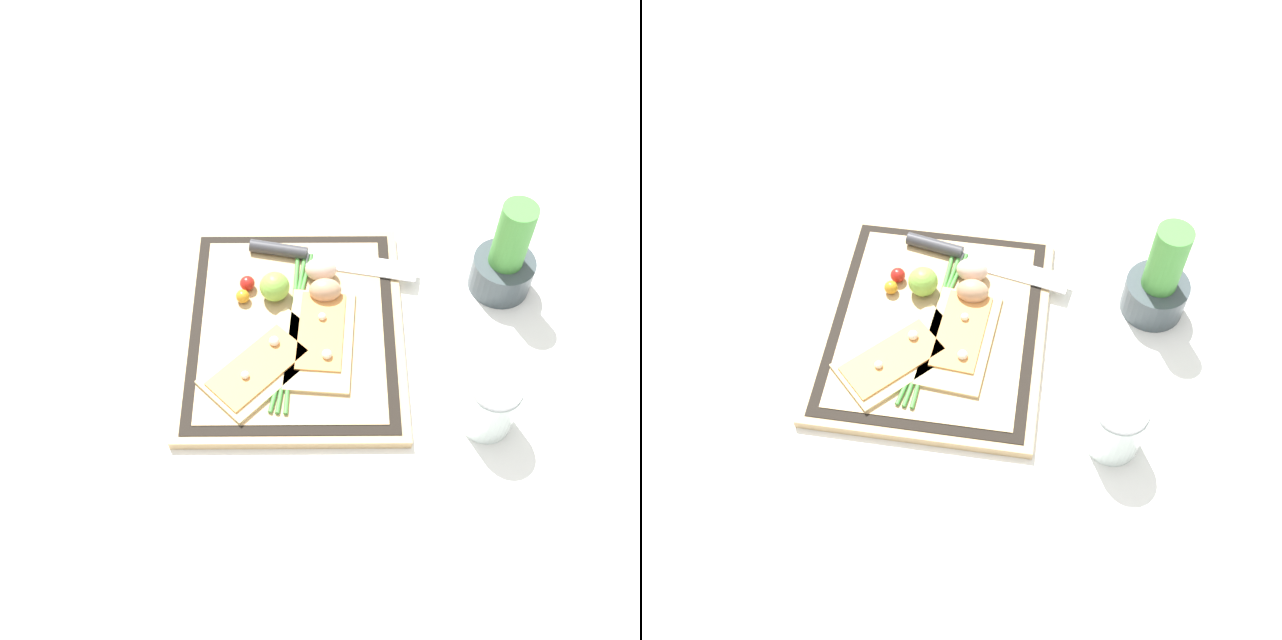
{
  "view_description": "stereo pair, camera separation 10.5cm",
  "coord_description": "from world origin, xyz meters",
  "views": [
    {
      "loc": [
        0.69,
        0.04,
        1.01
      ],
      "look_at": [
        0.0,
        0.04,
        0.04
      ],
      "focal_mm": 42.0,
      "sensor_mm": 36.0,
      "label": 1
    },
    {
      "loc": [
        0.68,
        0.15,
        1.01
      ],
      "look_at": [
        0.0,
        0.04,
        0.04
      ],
      "focal_mm": 42.0,
      "sensor_mm": 36.0,
      "label": 2
    }
  ],
  "objects": [
    {
      "name": "cherry_tomato_yellow",
      "position": [
        -0.05,
        -0.08,
        0.03
      ],
      "size": [
        0.02,
        0.02,
        0.02
      ],
      "primitive_type": "sphere",
      "color": "orange",
      "rests_on": "cutting_board"
    },
    {
      "name": "herb_pot",
      "position": [
        -0.1,
        0.35,
        0.07
      ],
      "size": [
        0.1,
        0.1,
        0.19
      ],
      "color": "#3D474C",
      "rests_on": "ground_plane"
    },
    {
      "name": "scallion_bunch",
      "position": [
        0.01,
        0.0,
        0.02
      ],
      "size": [
        0.31,
        0.07,
        0.01
      ],
      "color": "#47933D",
      "rests_on": "cutting_board"
    },
    {
      "name": "sauce_jar",
      "position": [
        0.16,
        0.29,
        0.05
      ],
      "size": [
        0.08,
        0.08,
        0.11
      ],
      "color": "silver",
      "rests_on": "ground_plane"
    },
    {
      "name": "pizza_slice_near",
      "position": [
        0.07,
        -0.04,
        0.03
      ],
      "size": [
        0.21,
        0.21,
        0.02
      ],
      "color": "#DBBC7F",
      "rests_on": "cutting_board"
    },
    {
      "name": "knife",
      "position": [
        -0.15,
        0.02,
        0.03
      ],
      "size": [
        0.09,
        0.29,
        0.02
      ],
      "color": "silver",
      "rests_on": "cutting_board"
    },
    {
      "name": "egg_pink",
      "position": [
        -0.1,
        0.05,
        0.04
      ],
      "size": [
        0.04,
        0.05,
        0.04
      ],
      "primitive_type": "ellipsoid",
      "color": "beige",
      "rests_on": "cutting_board"
    },
    {
      "name": "lime",
      "position": [
        -0.06,
        -0.03,
        0.05
      ],
      "size": [
        0.05,
        0.05,
        0.05
      ],
      "primitive_type": "sphere",
      "color": "#7FB742",
      "rests_on": "cutting_board"
    },
    {
      "name": "pizza_slice_far",
      "position": [
        0.03,
        0.05,
        0.03
      ],
      "size": [
        0.2,
        0.12,
        0.02
      ],
      "color": "#DBBC7F",
      "rests_on": "cutting_board"
    },
    {
      "name": "egg_brown",
      "position": [
        -0.06,
        0.05,
        0.04
      ],
      "size": [
        0.04,
        0.05,
        0.04
      ],
      "primitive_type": "ellipsoid",
      "color": "tan",
      "rests_on": "cutting_board"
    },
    {
      "name": "cutting_board",
      "position": [
        0.0,
        0.0,
        0.01
      ],
      "size": [
        0.41,
        0.36,
        0.02
      ],
      "color": "tan",
      "rests_on": "ground_plane"
    },
    {
      "name": "cherry_tomato_red",
      "position": [
        -0.08,
        -0.08,
        0.03
      ],
      "size": [
        0.03,
        0.03,
        0.03
      ],
      "primitive_type": "sphere",
      "color": "red",
      "rests_on": "cutting_board"
    },
    {
      "name": "ground_plane",
      "position": [
        0.0,
        0.0,
        0.0
      ],
      "size": [
        6.0,
        6.0,
        0.0
      ],
      "primitive_type": "plane",
      "color": "white"
    }
  ]
}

